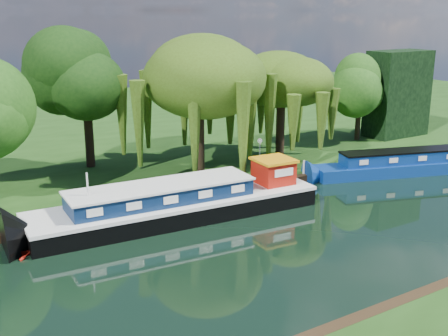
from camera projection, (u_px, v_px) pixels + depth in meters
ground at (356, 222)px, 32.98m from camera, size 120.00×120.00×0.00m
far_bank at (129, 124)px, 60.61m from camera, size 120.00×52.00×0.45m
dutch_barge at (179, 203)px, 33.48m from camera, size 17.85×5.20×3.72m
narrowboat at (401, 165)px, 42.61m from camera, size 13.76×6.49×2.00m
red_dinghy at (39, 250)px, 29.18m from camera, size 3.31×2.59×0.63m
willow_left at (199, 78)px, 40.17m from camera, size 7.92×7.92×9.49m
willow_right at (281, 90)px, 44.13m from camera, size 6.27×6.27×7.63m
tree_far_mid at (85, 80)px, 41.39m from camera, size 5.88×5.88×9.62m
tree_far_right at (360, 89)px, 50.85m from camera, size 4.15×4.15×6.79m
conifer_hedge at (398, 94)px, 52.93m from camera, size 6.00×3.00×8.00m
lamppost at (260, 146)px, 41.14m from camera, size 0.36×0.36×2.56m
mooring_posts at (265, 174)px, 39.31m from camera, size 19.16×0.16×1.00m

